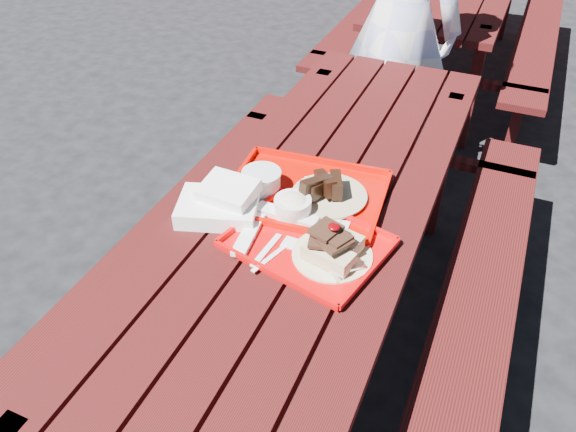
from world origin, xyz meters
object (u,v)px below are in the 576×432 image
Objects in this scene: far_tray at (303,192)px; picnic_table_near at (305,250)px; near_tray at (311,234)px; person at (399,22)px; picnic_table_far at (456,1)px.

picnic_table_near is at bearing -51.06° from far_tray.
person is (-0.16, 1.57, 0.08)m from near_tray.
far_tray is at bearing 128.94° from picnic_table_near.
picnic_table_far is at bearing 90.00° from picnic_table_near.
near_tray reaches higher than picnic_table_far.
picnic_table_near is 4.52× the size of far_tray.
far_tray is at bearing -90.57° from picnic_table_far.
picnic_table_near is 0.22m from far_tray.
person is at bearing 93.25° from picnic_table_near.
person is (-0.08, 1.42, 0.30)m from picnic_table_near.
near_tray is (0.08, -2.96, 0.22)m from picnic_table_far.
picnic_table_near is 0.28m from near_tray.
person is at bearing 92.19° from far_tray.
near_tray is 1.58m from person.
near_tray is 0.22m from far_tray.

